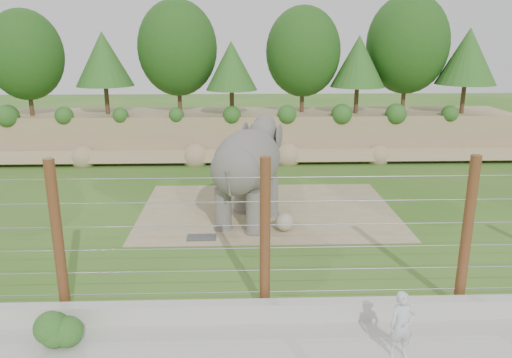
{
  "coord_description": "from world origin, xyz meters",
  "views": [
    {
      "loc": [
        -0.6,
        -15.79,
        6.7
      ],
      "look_at": [
        0.0,
        2.0,
        1.6
      ],
      "focal_mm": 35.0,
      "sensor_mm": 36.0,
      "label": 1
    }
  ],
  "objects_px": {
    "stone_ball": "(284,222)",
    "zookeeper": "(402,325)",
    "elephant": "(248,175)",
    "barrier_fence": "(265,237)"
  },
  "relations": [
    {
      "from": "zookeeper",
      "to": "elephant",
      "type": "bearing_deg",
      "value": 105.55
    },
    {
      "from": "stone_ball",
      "to": "zookeeper",
      "type": "xyz_separation_m",
      "value": [
        1.85,
        -7.32,
        0.42
      ]
    },
    {
      "from": "elephant",
      "to": "barrier_fence",
      "type": "height_order",
      "value": "barrier_fence"
    },
    {
      "from": "stone_ball",
      "to": "zookeeper",
      "type": "relative_size",
      "value": 0.43
    },
    {
      "from": "stone_ball",
      "to": "elephant",
      "type": "bearing_deg",
      "value": 143.33
    },
    {
      "from": "elephant",
      "to": "barrier_fence",
      "type": "distance_m",
      "value": 6.25
    },
    {
      "from": "barrier_fence",
      "to": "elephant",
      "type": "bearing_deg",
      "value": 92.92
    },
    {
      "from": "stone_ball",
      "to": "zookeeper",
      "type": "distance_m",
      "value": 7.57
    },
    {
      "from": "elephant",
      "to": "stone_ball",
      "type": "xyz_separation_m",
      "value": [
        1.29,
        -0.96,
        -1.48
      ]
    },
    {
      "from": "elephant",
      "to": "stone_ball",
      "type": "height_order",
      "value": "elephant"
    }
  ]
}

